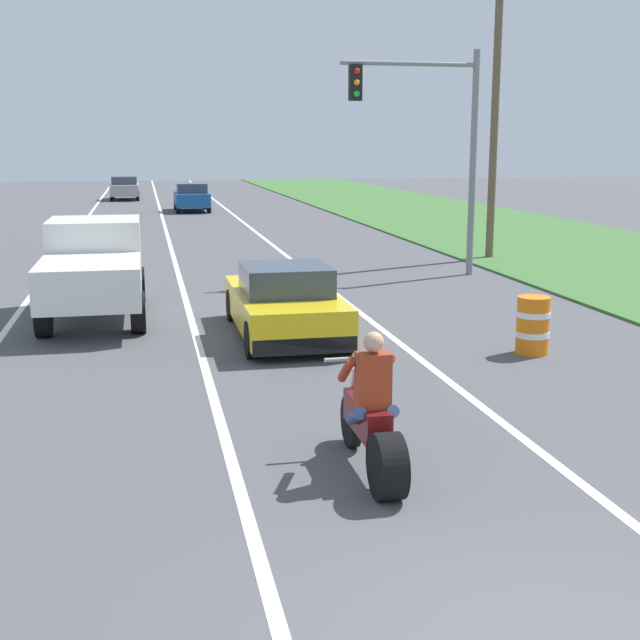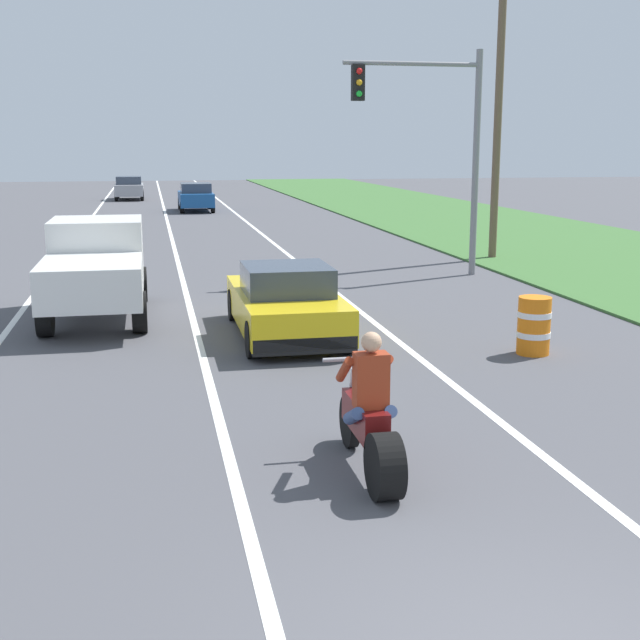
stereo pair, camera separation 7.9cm
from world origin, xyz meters
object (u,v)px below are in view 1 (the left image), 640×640
(pickup_truck_left_lane_white, at_px, (94,265))
(motorcycle_with_rider, at_px, (372,424))
(traffic_light_mast_near, at_px, (435,129))
(construction_barrel_nearest, at_px, (533,325))
(sports_car_yellow, at_px, (285,303))
(distant_car_far_ahead, at_px, (192,197))
(distant_car_further_ahead, at_px, (125,188))

(pickup_truck_left_lane_white, bearing_deg, motorcycle_with_rider, -70.22)
(traffic_light_mast_near, relative_size, construction_barrel_nearest, 6.00)
(motorcycle_with_rider, xyz_separation_m, pickup_truck_left_lane_white, (-3.39, 9.42, 0.51))
(sports_car_yellow, distance_m, pickup_truck_left_lane_white, 4.37)
(motorcycle_with_rider, height_order, distant_car_far_ahead, motorcycle_with_rider)
(construction_barrel_nearest, height_order, distant_car_far_ahead, distant_car_far_ahead)
(construction_barrel_nearest, xyz_separation_m, distant_car_further_ahead, (-7.64, 43.18, 0.27))
(motorcycle_with_rider, height_order, distant_car_further_ahead, motorcycle_with_rider)
(sports_car_yellow, relative_size, construction_barrel_nearest, 4.30)
(sports_car_yellow, distance_m, traffic_light_mast_near, 8.95)
(traffic_light_mast_near, height_order, distant_car_further_ahead, traffic_light_mast_near)
(motorcycle_with_rider, distance_m, traffic_light_mast_near, 14.89)
(pickup_truck_left_lane_white, xyz_separation_m, construction_barrel_nearest, (7.54, -4.67, -0.60))
(construction_barrel_nearest, bearing_deg, distant_car_far_ahead, 96.88)
(distant_car_further_ahead, bearing_deg, construction_barrel_nearest, -79.96)
(distant_car_further_ahead, bearing_deg, pickup_truck_left_lane_white, -89.85)
(construction_barrel_nearest, relative_size, distant_car_far_ahead, 0.25)
(sports_car_yellow, height_order, traffic_light_mast_near, traffic_light_mast_near)
(construction_barrel_nearest, bearing_deg, sports_car_yellow, 150.92)
(sports_car_yellow, bearing_deg, pickup_truck_left_lane_white, 145.47)
(pickup_truck_left_lane_white, height_order, traffic_light_mast_near, traffic_light_mast_near)
(construction_barrel_nearest, bearing_deg, motorcycle_with_rider, -131.13)
(sports_car_yellow, distance_m, distant_car_further_ahead, 41.13)
(pickup_truck_left_lane_white, distance_m, distant_car_further_ahead, 38.51)
(pickup_truck_left_lane_white, bearing_deg, distant_car_further_ahead, 90.15)
(pickup_truck_left_lane_white, xyz_separation_m, distant_car_further_ahead, (-0.10, 38.51, -0.33))
(motorcycle_with_rider, bearing_deg, distant_car_further_ahead, 94.16)
(distant_car_far_ahead, bearing_deg, distant_car_further_ahead, 109.54)
(motorcycle_with_rider, bearing_deg, distant_car_far_ahead, 89.70)
(distant_car_far_ahead, distance_m, distant_car_further_ahead, 11.02)
(sports_car_yellow, bearing_deg, motorcycle_with_rider, -91.55)
(traffic_light_mast_near, xyz_separation_m, distant_car_further_ahead, (-8.83, 34.44, -3.17))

